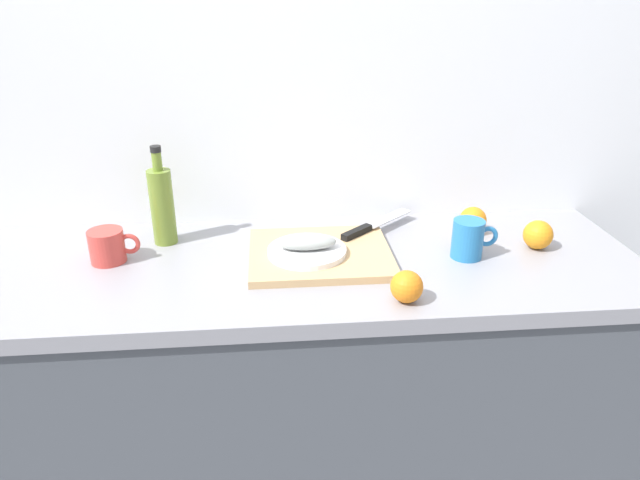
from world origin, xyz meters
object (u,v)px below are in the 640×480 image
object	(u,v)px
coffee_mug_1	(108,246)
fish_fillet	(307,242)
coffee_mug_0	(469,239)
orange_0	(538,235)
white_plate	(307,251)
cutting_board	(320,254)
olive_oil_bottle	(162,205)
chef_knife	(369,227)

from	to	relation	value
coffee_mug_1	fish_fillet	bearing A→B (deg)	-4.86
coffee_mug_0	orange_0	xyz separation A→B (m)	(0.21, 0.04, -0.01)
white_plate	orange_0	world-z (taller)	orange_0
white_plate	orange_0	bearing A→B (deg)	2.00
cutting_board	white_plate	xyz separation A→B (m)	(-0.04, -0.02, 0.02)
orange_0	olive_oil_bottle	bearing A→B (deg)	172.59
cutting_board	orange_0	size ratio (longest dim) A/B	4.67
coffee_mug_0	chef_knife	bearing A→B (deg)	146.55
coffee_mug_0	coffee_mug_1	xyz separation A→B (m)	(-0.93, 0.06, -0.01)
cutting_board	fish_fillet	bearing A→B (deg)	-154.06
white_plate	coffee_mug_0	size ratio (longest dim) A/B	1.68
olive_oil_bottle	fish_fillet	bearing A→B (deg)	-21.82
fish_fillet	coffee_mug_1	xyz separation A→B (m)	(-0.51, 0.04, -0.01)
white_plate	olive_oil_bottle	world-z (taller)	olive_oil_bottle
fish_fillet	coffee_mug_0	xyz separation A→B (m)	(0.42, -0.01, -0.00)
white_plate	orange_0	size ratio (longest dim) A/B	2.58
coffee_mug_1	orange_0	world-z (taller)	coffee_mug_1
chef_knife	olive_oil_bottle	world-z (taller)	olive_oil_bottle
white_plate	orange_0	xyz separation A→B (m)	(0.63, 0.02, 0.01)
chef_knife	orange_0	xyz separation A→B (m)	(0.44, -0.12, 0.01)
coffee_mug_1	orange_0	xyz separation A→B (m)	(1.14, -0.02, -0.00)
cutting_board	olive_oil_bottle	distance (m)	0.45
chef_knife	orange_0	bearing A→B (deg)	-56.80
fish_fillet	orange_0	xyz separation A→B (m)	(0.63, 0.02, -0.01)
white_plate	coffee_mug_1	xyz separation A→B (m)	(-0.51, 0.04, 0.02)
white_plate	chef_knife	distance (m)	0.23
fish_fillet	chef_knife	world-z (taller)	fish_fillet
white_plate	coffee_mug_1	bearing A→B (deg)	175.14
cutting_board	fish_fillet	size ratio (longest dim) A/B	2.41
coffee_mug_0	orange_0	distance (m)	0.21
white_plate	olive_oil_bottle	bearing A→B (deg)	158.18
white_plate	olive_oil_bottle	xyz separation A→B (m)	(-0.38, 0.15, 0.08)
chef_knife	coffee_mug_1	distance (m)	0.70
fish_fillet	coffee_mug_1	world-z (taller)	coffee_mug_1
fish_fillet	chef_knife	bearing A→B (deg)	37.44
chef_knife	olive_oil_bottle	distance (m)	0.57
white_plate	coffee_mug_0	world-z (taller)	coffee_mug_0
chef_knife	coffee_mug_1	bearing A→B (deg)	146.43
coffee_mug_0	olive_oil_bottle	bearing A→B (deg)	168.23
white_plate	coffee_mug_1	size ratio (longest dim) A/B	1.57
coffee_mug_0	orange_0	world-z (taller)	coffee_mug_0
cutting_board	coffee_mug_1	size ratio (longest dim) A/B	2.84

